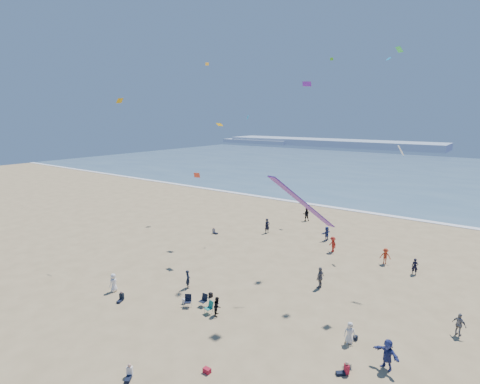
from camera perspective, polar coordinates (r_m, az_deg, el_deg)
The scene contains 13 objects.
ground at distance 26.38m, azimuth -15.19°, elevation -23.52°, with size 220.00×220.00×0.00m, color tan.
ocean at distance 110.43m, azimuth 26.81°, elevation 2.47°, with size 220.00×100.00×0.06m, color #476B84.
surf_line at distance 62.39m, azimuth 18.95°, elevation -2.99°, with size 220.00×1.20×0.08m, color white.
headland_far at distance 199.16m, azimuth 13.35°, elevation 7.33°, with size 110.00×20.00×3.20m, color #7A8EA8.
headland_near at distance 213.70m, azimuth 2.81°, elevation 7.73°, with size 40.00×14.00×2.00m, color #7A8EA8.
standing_flyers at distance 36.60m, azimuth 13.52°, elevation -11.49°, with size 31.51×37.39×1.94m.
seated_group at distance 29.57m, azimuth -9.09°, elevation -18.14°, with size 24.71×31.20×0.84m.
chair_cluster at distance 30.91m, azimuth -6.18°, elevation -16.49°, with size 2.78×1.52×1.00m.
white_tote at distance 31.97m, azimuth -8.44°, elevation -16.15°, with size 0.35×0.20×0.40m, color silver.
black_backpack at distance 32.74m, azimuth -4.49°, elevation -15.38°, with size 0.30×0.22×0.38m, color black.
cooler at distance 24.68m, azimuth -5.06°, elevation -25.46°, with size 0.45×0.30×0.30m, color #A4172A.
navy_bag at distance 28.42m, azimuth 17.20°, elevation -20.45°, with size 0.28×0.18×0.34m, color black.
kites_aloft at distance 27.49m, azimuth 19.01°, elevation 11.82°, with size 41.90×44.29×30.12m.
Camera 1 is at (17.38, -13.03, 14.97)m, focal length 28.00 mm.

